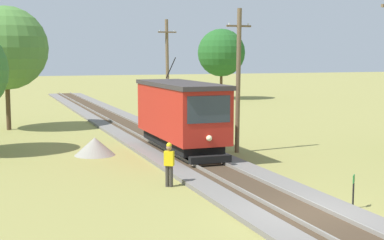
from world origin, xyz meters
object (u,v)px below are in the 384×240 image
tree_left_far (221,53)px  red_tram (181,113)px  utility_pole_mid (167,71)px  tree_right_far (6,48)px  trackside_signal_marker (353,190)px  track_worker (169,162)px  utility_pole_near_tram (238,80)px  gravel_pile (95,146)px

tree_left_far → red_tram: bearing=-116.3°
utility_pole_mid → tree_right_far: tree_right_far is taller
trackside_signal_marker → tree_right_far: size_ratio=0.14×
utility_pole_mid → track_worker: size_ratio=4.40×
utility_pole_near_tram → tree_left_far: bearing=68.3°
tree_right_far → trackside_signal_marker: bearing=-67.8°
gravel_pile → tree_left_far: (20.88, 32.12, 5.05)m
tree_left_far → tree_right_far: size_ratio=0.97×
utility_pole_near_tram → tree_right_far: bearing=129.0°
red_tram → track_worker: bearing=-112.6°
utility_pole_near_tram → tree_right_far: size_ratio=0.89×
utility_pole_mid → trackside_signal_marker: bearing=-92.2°
red_tram → utility_pole_near_tram: 3.57m
utility_pole_mid → tree_left_far: size_ratio=0.94×
track_worker → gravel_pile: bearing=-136.3°
utility_pole_mid → tree_right_far: bearing=172.7°
tree_right_far → utility_pole_near_tram: bearing=-51.0°
gravel_pile → tree_left_far: tree_left_far is taller
utility_pole_mid → track_worker: bearing=-107.4°
utility_pole_mid → utility_pole_near_tram: bearing=-90.0°
trackside_signal_marker → tree_right_far: (-10.34, 25.28, 5.05)m
utility_pole_near_tram → tree_right_far: (-11.26, 13.91, 1.79)m
utility_pole_near_tram → gravel_pile: 8.35m
red_tram → gravel_pile: bearing=161.8°
utility_pole_near_tram → trackside_signal_marker: 11.87m
track_worker → red_tram: bearing=-169.6°
utility_pole_near_tram → track_worker: bearing=-133.4°
track_worker → tree_right_far: bearing=-131.9°
utility_pole_near_tram → tree_left_far: tree_left_far is taller
trackside_signal_marker → track_worker: size_ratio=0.66×
gravel_pile → utility_pole_mid: bearing=55.2°
utility_pole_mid → trackside_signal_marker: 24.09m
utility_pole_mid → track_worker: (-5.84, -18.64, -3.04)m
utility_pole_near_tram → gravel_pile: bearing=165.9°
red_tram → tree_left_far: (16.60, 33.53, 3.33)m
gravel_pile → utility_pole_near_tram: bearing=-14.1°
utility_pole_near_tram → gravel_pile: utility_pole_near_tram is taller
utility_pole_mid → gravel_pile: size_ratio=3.68×
gravel_pile → tree_left_far: 38.64m
tree_left_far → utility_pole_near_tram: bearing=-111.7°
trackside_signal_marker → gravel_pile: size_ratio=0.55×
tree_right_far → gravel_pile: bearing=-72.1°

